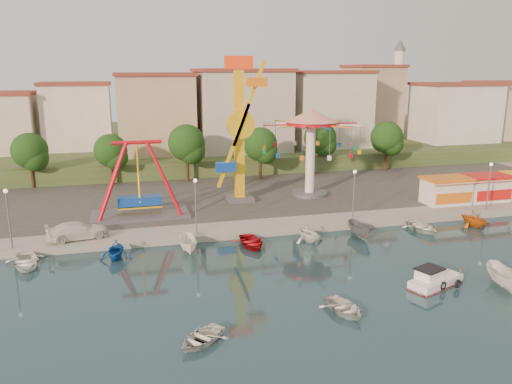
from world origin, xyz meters
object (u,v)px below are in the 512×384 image
object	(u,v)px
kamikaze_tower	(241,133)
cabin_motorboat	(434,281)
wave_swinger	(311,133)
van	(77,231)
skiff	(505,278)
pirate_ship_ride	(139,181)
rowboat_a	(344,308)

from	to	relation	value
kamikaze_tower	cabin_motorboat	bearing A→B (deg)	-70.98
wave_swinger	van	distance (m)	28.90
skiff	wave_swinger	bearing A→B (deg)	112.85
kamikaze_tower	skiff	world-z (taller)	kamikaze_tower
pirate_ship_ride	cabin_motorboat	size ratio (longest dim) A/B	2.09
cabin_motorboat	van	bearing A→B (deg)	126.88
pirate_ship_ride	wave_swinger	size ratio (longest dim) A/B	0.86
pirate_ship_ride	skiff	size ratio (longest dim) A/B	2.38
wave_swinger	kamikaze_tower	bearing A→B (deg)	-175.01
kamikaze_tower	van	size ratio (longest dim) A/B	3.05
kamikaze_tower	skiff	distance (m)	31.18
pirate_ship_ride	rowboat_a	distance (m)	27.57
wave_swinger	cabin_motorboat	bearing A→B (deg)	-89.94
wave_swinger	van	xyz separation A→B (m)	(-26.22, -10.05, -6.81)
cabin_motorboat	skiff	world-z (taller)	skiff
pirate_ship_ride	cabin_motorboat	world-z (taller)	pirate_ship_ride
kamikaze_tower	wave_swinger	distance (m)	8.76
pirate_ship_ride	wave_swinger	distance (m)	21.15
kamikaze_tower	van	xyz separation A→B (m)	(-17.51, -9.29, -7.19)
skiff	van	size ratio (longest dim) A/B	0.78
pirate_ship_ride	van	bearing A→B (deg)	-133.45
wave_swinger	van	bearing A→B (deg)	-159.04
skiff	van	xyz separation A→B (m)	(-30.96, 17.75, 0.57)
pirate_ship_ride	skiff	world-z (taller)	pirate_ship_ride
kamikaze_tower	cabin_motorboat	size ratio (longest dim) A/B	3.45
rowboat_a	skiff	world-z (taller)	skiff
wave_swinger	skiff	size ratio (longest dim) A/B	2.76
wave_swinger	van	world-z (taller)	wave_swinger
pirate_ship_ride	cabin_motorboat	xyz separation A→B (m)	(20.46, -22.21, -3.97)
pirate_ship_ride	wave_swinger	bearing A→B (deg)	10.90
rowboat_a	kamikaze_tower	bearing A→B (deg)	79.16
pirate_ship_ride	van	xyz separation A→B (m)	(-5.79, -6.11, -3.01)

